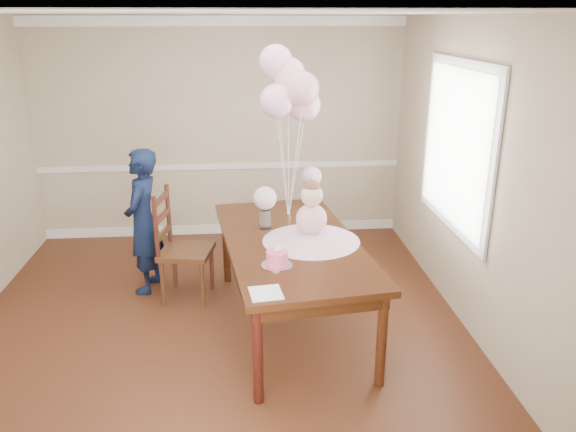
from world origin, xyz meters
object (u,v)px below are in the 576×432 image
at_px(woman, 143,221).
at_px(dining_table_top, 291,243).
at_px(dining_chair_seat, 186,252).
at_px(birthday_cake, 277,258).

bearing_deg(woman, dining_table_top, 68.29).
bearing_deg(dining_chair_seat, birthday_cake, -43.99).
xyz_separation_m(birthday_cake, dining_chair_seat, (-0.82, 1.16, -0.41)).
relative_size(birthday_cake, woman, 0.11).
xyz_separation_m(birthday_cake, woman, (-1.25, 1.38, -0.16)).
distance_m(dining_table_top, birthday_cake, 0.56).
xyz_separation_m(dining_chair_seat, woman, (-0.43, 0.23, 0.25)).
distance_m(dining_chair_seat, woman, 0.55).
height_order(dining_table_top, dining_chair_seat, dining_table_top).
relative_size(birthday_cake, dining_chair_seat, 0.35).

